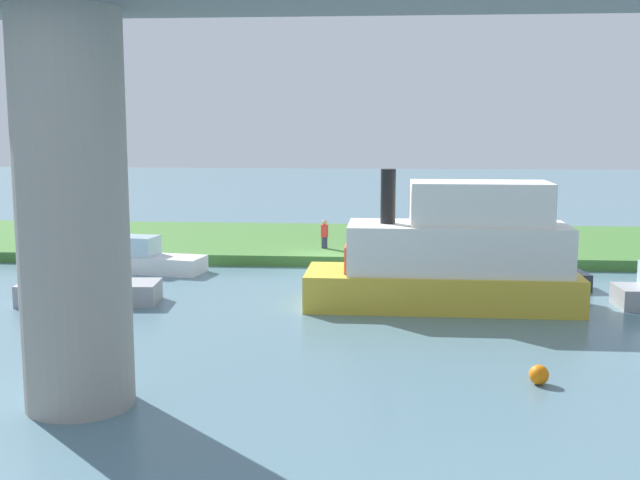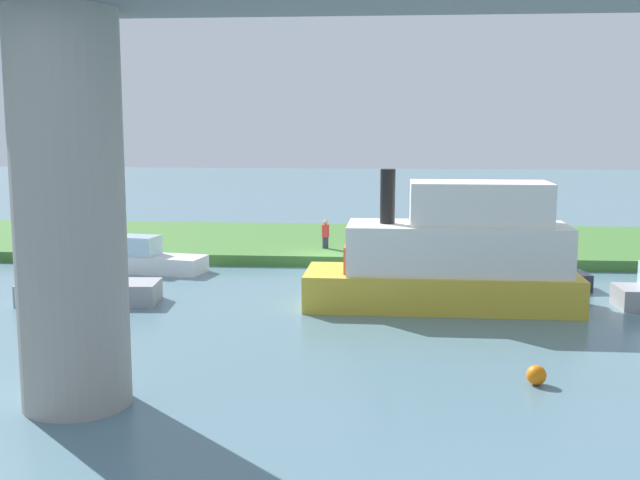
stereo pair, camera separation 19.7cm
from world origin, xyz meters
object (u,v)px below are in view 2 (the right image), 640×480
(person_on_bank, at_px, (325,234))
(houseboat_blue, at_px, (529,277))
(bridge_pylon, at_px, (69,213))
(marker_buoy, at_px, (536,375))
(mooring_post, at_px, (367,240))
(riverboat_paddlewheel, at_px, (85,287))
(skiff_small, at_px, (148,259))
(pontoon_yellow, at_px, (451,257))

(person_on_bank, height_order, houseboat_blue, person_on_bank)
(bridge_pylon, distance_m, marker_buoy, 11.93)
(mooring_post, distance_m, riverboat_paddlewheel, 13.89)
(houseboat_blue, bearing_deg, person_on_bank, -37.24)
(mooring_post, height_order, riverboat_paddlewheel, riverboat_paddlewheel)
(bridge_pylon, bearing_deg, riverboat_paddlewheel, -69.60)
(skiff_small, xyz_separation_m, riverboat_paddlewheel, (0.47, 6.16, 0.03))
(riverboat_paddlewheel, bearing_deg, mooring_post, -136.16)
(houseboat_blue, height_order, skiff_small, skiff_small)
(mooring_post, distance_m, houseboat_blue, 8.79)
(mooring_post, distance_m, pontoon_yellow, 9.75)
(houseboat_blue, distance_m, marker_buoy, 11.89)
(person_on_bank, height_order, skiff_small, person_on_bank)
(houseboat_blue, bearing_deg, marker_buoy, 81.16)
(bridge_pylon, xyz_separation_m, marker_buoy, (-10.91, -2.34, -4.24))
(skiff_small, bearing_deg, riverboat_paddlewheel, 85.68)
(bridge_pylon, xyz_separation_m, person_on_bank, (-4.14, -20.61, -3.29))
(bridge_pylon, xyz_separation_m, mooring_post, (-6.18, -19.91, -3.45))
(skiff_small, relative_size, riverboat_paddlewheel, 0.97)
(bridge_pylon, xyz_separation_m, houseboat_blue, (-12.73, -14.08, -3.99))
(houseboat_blue, height_order, marker_buoy, houseboat_blue)
(riverboat_paddlewheel, xyz_separation_m, marker_buoy, (-14.74, 7.96, -0.34))
(houseboat_blue, xyz_separation_m, marker_buoy, (1.83, 11.74, -0.26))
(riverboat_paddlewheel, bearing_deg, person_on_bank, -127.68)
(mooring_post, relative_size, pontoon_yellow, 0.11)
(mooring_post, height_order, skiff_small, mooring_post)
(bridge_pylon, distance_m, mooring_post, 21.13)
(houseboat_blue, bearing_deg, skiff_small, -8.42)
(mooring_post, xyz_separation_m, marker_buoy, (-4.73, 17.57, -0.79))
(marker_buoy, bearing_deg, bridge_pylon, 12.09)
(pontoon_yellow, height_order, riverboat_paddlewheel, pontoon_yellow)
(pontoon_yellow, bearing_deg, marker_buoy, 100.26)
(mooring_post, distance_m, skiff_small, 10.16)
(houseboat_blue, xyz_separation_m, skiff_small, (16.10, -2.38, 0.05))
(pontoon_yellow, distance_m, houseboat_blue, 4.91)
(bridge_pylon, relative_size, mooring_post, 8.26)
(bridge_pylon, bearing_deg, skiff_small, -78.45)
(bridge_pylon, relative_size, pontoon_yellow, 0.93)
(bridge_pylon, bearing_deg, houseboat_blue, -132.13)
(person_on_bank, relative_size, riverboat_paddlewheel, 0.27)
(marker_buoy, bearing_deg, houseboat_blue, -98.84)
(mooring_post, bearing_deg, skiff_small, 19.88)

